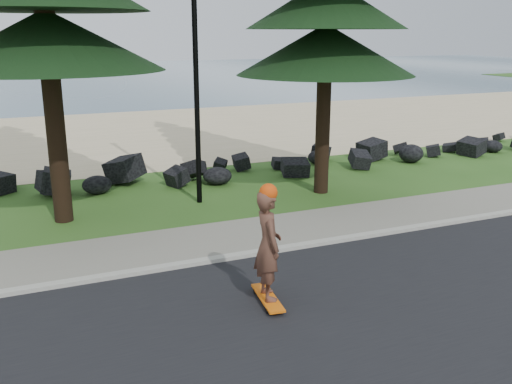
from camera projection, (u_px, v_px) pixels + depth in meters
ground at (244, 241)px, 12.51m from camera, size 160.00×160.00×0.00m
road at (356, 338)px, 8.52m from camera, size 160.00×7.00×0.02m
kerb at (260, 253)px, 11.70m from camera, size 160.00×0.20×0.10m
sidewalk at (241, 236)px, 12.67m from camera, size 160.00×2.00×0.08m
beach_sand at (122, 135)px, 25.34m from camera, size 160.00×15.00×0.01m
ocean at (56, 77)px, 57.66m from camera, size 160.00×58.00×0.01m
seawall_boulders at (176, 181)px, 17.47m from camera, size 60.00×2.40×1.10m
lamp_post at (195, 44)px, 14.22m from camera, size 0.25×0.14×8.14m
skateboarder at (268, 246)px, 9.33m from camera, size 0.53×1.14×2.07m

